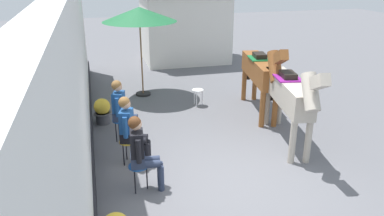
% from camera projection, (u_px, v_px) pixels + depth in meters
% --- Properties ---
extents(ground_plane, '(40.00, 40.00, 0.00)m').
position_uv_depth(ground_plane, '(189.00, 121.00, 9.65)').
color(ground_plane, slate).
extents(pub_facade_wall, '(0.34, 14.00, 3.40)m').
position_uv_depth(pub_facade_wall, '(77.00, 89.00, 7.13)').
color(pub_facade_wall, white).
rests_on(pub_facade_wall, ground_plane).
extents(distant_cottage, '(3.40, 2.60, 3.50)m').
position_uv_depth(distant_cottage, '(184.00, 15.00, 14.91)').
color(distant_cottage, silver).
rests_on(distant_cottage, ground_plane).
extents(seated_visitor_near, '(0.61, 0.49, 1.39)m').
position_uv_depth(seated_visitor_near, '(141.00, 150.00, 6.47)').
color(seated_visitor_near, '#194C99').
rests_on(seated_visitor_near, ground_plane).
extents(seated_visitor_middle, '(0.61, 0.49, 1.39)m').
position_uv_depth(seated_visitor_middle, '(130.00, 127.00, 7.36)').
color(seated_visitor_middle, gold).
rests_on(seated_visitor_middle, ground_plane).
extents(seated_visitor_far, '(0.61, 0.49, 1.39)m').
position_uv_depth(seated_visitor_far, '(122.00, 107.00, 8.35)').
color(seated_visitor_far, '#194C99').
rests_on(seated_visitor_far, ground_plane).
extents(saddled_horse_near, '(0.83, 2.97, 2.06)m').
position_uv_depth(saddled_horse_near, '(290.00, 94.00, 8.03)').
color(saddled_horse_near, '#B2A899').
rests_on(saddled_horse_near, ground_plane).
extents(saddled_horse_far, '(0.79, 2.98, 2.06)m').
position_uv_depth(saddled_horse_far, '(261.00, 71.00, 9.69)').
color(saddled_horse_far, brown).
rests_on(saddled_horse_far, ground_plane).
extents(flower_planter_farthest, '(0.43, 0.43, 0.64)m').
position_uv_depth(flower_planter_farthest, '(102.00, 111.00, 9.38)').
color(flower_planter_farthest, '#4C4C51').
rests_on(flower_planter_farthest, ground_plane).
extents(cafe_parasol, '(2.10, 2.10, 2.58)m').
position_uv_depth(cafe_parasol, '(139.00, 15.00, 10.67)').
color(cafe_parasol, black).
rests_on(cafe_parasol, ground_plane).
extents(spare_stool_white, '(0.32, 0.32, 0.46)m').
position_uv_depth(spare_stool_white, '(198.00, 92.00, 10.53)').
color(spare_stool_white, white).
rests_on(spare_stool_white, ground_plane).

